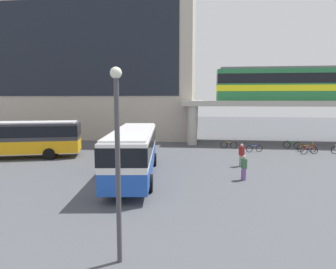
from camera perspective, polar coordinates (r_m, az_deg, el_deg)
ground_plane at (r=27.57m, az=-4.62°, el=-4.12°), size 120.00×120.00×0.00m
station_building at (r=46.01m, az=-15.23°, el=13.01°), size 31.02×13.83×20.66m
elevated_platform at (r=38.20m, az=24.47°, el=4.84°), size 28.00×6.53×5.00m
train at (r=38.12m, az=24.15°, el=8.88°), size 19.36×2.96×3.84m
bus_main at (r=19.91m, az=-6.59°, el=-2.61°), size 3.87×11.27×3.22m
bus_secondary at (r=29.52m, az=-27.26°, el=-0.23°), size 11.31×5.49×3.22m
bicycle_blue at (r=30.73m, az=16.17°, el=-2.55°), size 1.71×0.64×1.04m
bicycle_brown at (r=32.38m, az=11.56°, el=-1.94°), size 1.76×0.42×1.04m
bicycle_red at (r=31.38m, az=25.36°, el=-2.75°), size 1.75×0.50×1.04m
bicycle_orange at (r=32.58m, az=24.95°, el=-2.39°), size 1.76×0.43×1.04m
bicycle_green at (r=34.26m, az=22.65°, el=-1.85°), size 1.68×0.74×1.04m
pedestrian_walking_across at (r=23.92m, az=13.87°, el=-3.95°), size 0.40×0.47×1.78m
pedestrian_near_building at (r=20.01m, az=14.30°, el=-6.32°), size 0.36×0.46×1.63m
lamp_post at (r=9.39m, az=-9.62°, el=-2.97°), size 0.36×0.36×6.21m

